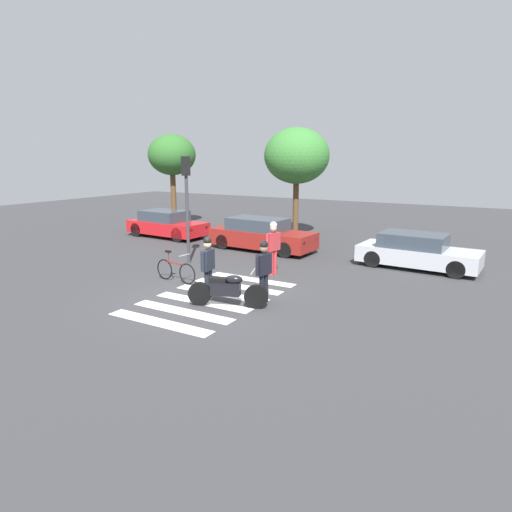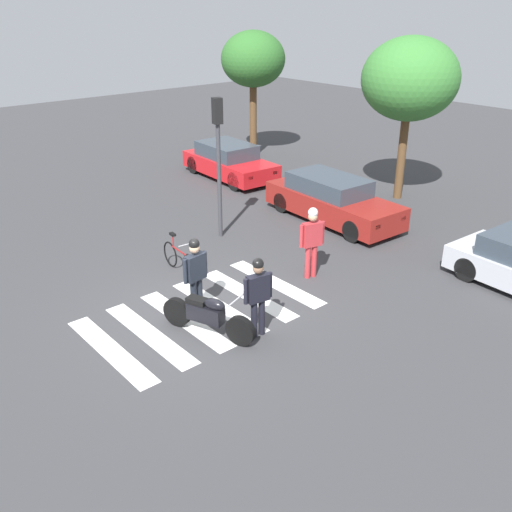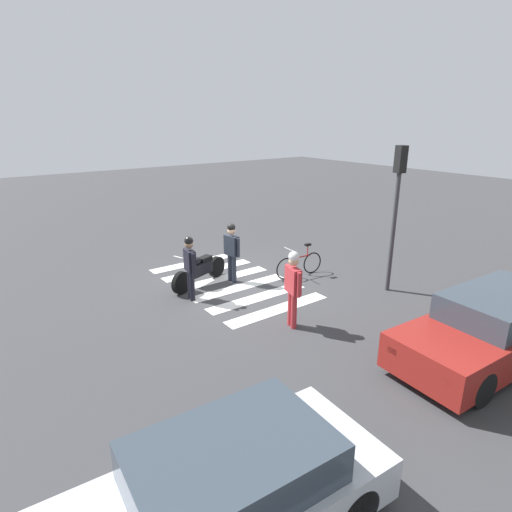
# 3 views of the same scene
# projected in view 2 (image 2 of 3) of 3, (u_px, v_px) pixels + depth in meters

# --- Properties ---
(ground_plane) EXTENTS (60.00, 60.00, 0.00)m
(ground_plane) POSITION_uv_depth(u_px,v_px,m) (202.00, 313.00, 12.63)
(ground_plane) COLOR #38383A
(police_motorcycle) EXTENTS (2.12, 0.99, 1.04)m
(police_motorcycle) POSITION_uv_depth(u_px,v_px,m) (207.00, 315.00, 11.64)
(police_motorcycle) COLOR black
(police_motorcycle) RESTS_ON ground_plane
(leaning_bicycle) EXTENTS (1.70, 0.46, 1.00)m
(leaning_bicycle) POSITION_uv_depth(u_px,v_px,m) (180.00, 259.00, 14.34)
(leaning_bicycle) COLOR black
(leaning_bicycle) RESTS_ON ground_plane
(officer_on_foot) EXTENTS (0.27, 0.66, 1.77)m
(officer_on_foot) POSITION_uv_depth(u_px,v_px,m) (258.00, 292.00, 11.40)
(officer_on_foot) COLOR black
(officer_on_foot) RESTS_ON ground_plane
(officer_by_motorcycle) EXTENTS (0.26, 0.67, 1.80)m
(officer_by_motorcycle) POSITION_uv_depth(u_px,v_px,m) (195.00, 271.00, 12.23)
(officer_by_motorcycle) COLOR #1E232D
(officer_by_motorcycle) RESTS_ON ground_plane
(pedestrian_bystander) EXTENTS (0.33, 0.67, 1.86)m
(pedestrian_bystander) POSITION_uv_depth(u_px,v_px,m) (312.00, 237.00, 13.83)
(pedestrian_bystander) COLOR #B22D33
(pedestrian_bystander) RESTS_ON ground_plane
(crosswalk_stripes) EXTENTS (3.09, 4.95, 0.01)m
(crosswalk_stripes) POSITION_uv_depth(u_px,v_px,m) (202.00, 313.00, 12.63)
(crosswalk_stripes) COLOR silver
(crosswalk_stripes) RESTS_ON ground_plane
(car_red_convertible) EXTENTS (4.29, 2.00, 1.34)m
(car_red_convertible) POSITION_uv_depth(u_px,v_px,m) (229.00, 162.00, 21.94)
(car_red_convertible) COLOR black
(car_red_convertible) RESTS_ON ground_plane
(car_maroon_wagon) EXTENTS (4.75, 1.98, 1.40)m
(car_maroon_wagon) POSITION_uv_depth(u_px,v_px,m) (332.00, 200.00, 17.68)
(car_maroon_wagon) COLOR black
(car_maroon_wagon) RESTS_ON ground_plane
(traffic_light_pole) EXTENTS (0.35, 0.29, 4.01)m
(traffic_light_pole) POSITION_uv_depth(u_px,v_px,m) (218.00, 146.00, 15.64)
(traffic_light_pole) COLOR #38383D
(traffic_light_pole) RESTS_ON ground_plane
(street_tree_near) EXTENTS (2.71, 2.71, 5.28)m
(street_tree_near) POSITION_uv_depth(u_px,v_px,m) (253.00, 60.00, 23.69)
(street_tree_near) COLOR brown
(street_tree_near) RESTS_ON ground_plane
(street_tree_mid) EXTENTS (3.17, 3.17, 5.40)m
(street_tree_mid) POSITION_uv_depth(u_px,v_px,m) (410.00, 80.00, 18.31)
(street_tree_mid) COLOR brown
(street_tree_mid) RESTS_ON ground_plane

